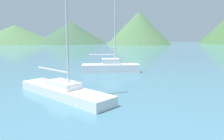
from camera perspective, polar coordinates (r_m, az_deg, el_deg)
name	(u,v)px	position (r m, az deg, el deg)	size (l,w,h in m)	color
sailboat_inner	(111,66)	(20.41, -0.34, 0.94)	(5.50, 2.49, 9.17)	silver
sailboat_middle	(63,89)	(12.60, -12.58, -4.94)	(6.47, 5.15, 9.36)	white
hill_west	(15,34)	(102.98, -23.99, 8.53)	(35.60, 35.60, 7.91)	#476B42
hill_central	(71,33)	(95.62, -10.68, 9.56)	(30.47, 30.47, 9.22)	#38563D
hill_east	(139,28)	(86.83, 7.01, 10.83)	(25.05, 25.05, 12.60)	#476B42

